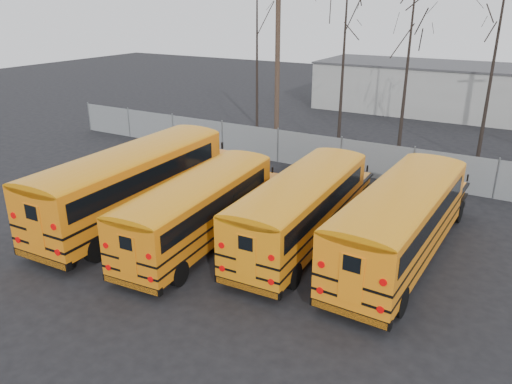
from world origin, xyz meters
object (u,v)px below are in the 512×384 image
Objects in this scene: bus_b at (201,204)px; utility_pole_left at (277,67)px; bus_c at (304,203)px; bus_d at (402,216)px; bus_a at (136,178)px.

utility_pole_left is (-4.25, 14.29, 3.56)m from bus_b.
bus_b is 4.01m from bus_c.
utility_pole_left is (-11.49, 11.86, 3.41)m from bus_d.
bus_c is 0.95× the size of bus_d.
bus_d is (11.03, 2.02, -0.15)m from bus_a.
bus_c is 1.04× the size of utility_pole_left.
bus_d is (7.23, 2.43, 0.15)m from bus_b.
bus_c is at bearing -170.67° from bus_d.
utility_pole_left reaches higher than bus_b.
bus_d is 1.09× the size of utility_pole_left.
bus_b is 0.97× the size of bus_c.
utility_pole_left reaches higher than bus_a.
bus_d is (3.73, 0.48, 0.08)m from bus_c.
bus_a reaches higher than bus_c.
bus_a is 1.18× the size of bus_b.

